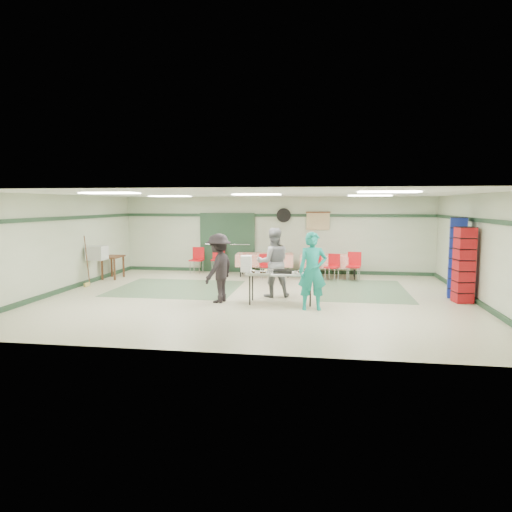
# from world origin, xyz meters

# --- Properties ---
(floor) EXTENTS (11.00, 11.00, 0.00)m
(floor) POSITION_xyz_m (0.00, 0.00, 0.00)
(floor) COLOR beige
(floor) RESTS_ON ground
(ceiling) EXTENTS (11.00, 11.00, 0.00)m
(ceiling) POSITION_xyz_m (0.00, 0.00, 2.70)
(ceiling) COLOR white
(ceiling) RESTS_ON wall_back
(wall_back) EXTENTS (11.00, 0.00, 11.00)m
(wall_back) POSITION_xyz_m (0.00, 4.50, 1.35)
(wall_back) COLOR beige
(wall_back) RESTS_ON floor
(wall_front) EXTENTS (11.00, 0.00, 11.00)m
(wall_front) POSITION_xyz_m (0.00, -4.50, 1.35)
(wall_front) COLOR beige
(wall_front) RESTS_ON floor
(wall_left) EXTENTS (0.00, 9.00, 9.00)m
(wall_left) POSITION_xyz_m (-5.50, 0.00, 1.35)
(wall_left) COLOR beige
(wall_left) RESTS_ON floor
(wall_right) EXTENTS (0.00, 9.00, 9.00)m
(wall_right) POSITION_xyz_m (5.50, 0.00, 1.35)
(wall_right) COLOR beige
(wall_right) RESTS_ON floor
(trim_back) EXTENTS (11.00, 0.06, 0.10)m
(trim_back) POSITION_xyz_m (0.00, 4.47, 2.05)
(trim_back) COLOR #213D28
(trim_back) RESTS_ON wall_back
(baseboard_back) EXTENTS (11.00, 0.06, 0.12)m
(baseboard_back) POSITION_xyz_m (0.00, 4.47, 0.06)
(baseboard_back) COLOR #213D28
(baseboard_back) RESTS_ON floor
(trim_left) EXTENTS (0.06, 9.00, 0.10)m
(trim_left) POSITION_xyz_m (-5.47, 0.00, 2.05)
(trim_left) COLOR #213D28
(trim_left) RESTS_ON wall_back
(baseboard_left) EXTENTS (0.06, 9.00, 0.12)m
(baseboard_left) POSITION_xyz_m (-5.47, 0.00, 0.06)
(baseboard_left) COLOR #213D28
(baseboard_left) RESTS_ON floor
(trim_right) EXTENTS (0.06, 9.00, 0.10)m
(trim_right) POSITION_xyz_m (5.47, 0.00, 2.05)
(trim_right) COLOR #213D28
(trim_right) RESTS_ON wall_back
(baseboard_right) EXTENTS (0.06, 9.00, 0.12)m
(baseboard_right) POSITION_xyz_m (5.47, 0.00, 0.06)
(baseboard_right) COLOR #213D28
(baseboard_right) RESTS_ON floor
(green_patch_a) EXTENTS (3.50, 3.00, 0.01)m
(green_patch_a) POSITION_xyz_m (-2.50, 1.00, 0.00)
(green_patch_a) COLOR #5C7B5A
(green_patch_a) RESTS_ON floor
(green_patch_b) EXTENTS (2.50, 3.50, 0.01)m
(green_patch_b) POSITION_xyz_m (2.80, 1.50, 0.00)
(green_patch_b) COLOR #5C7B5A
(green_patch_b) RESTS_ON floor
(double_door_left) EXTENTS (0.90, 0.06, 2.10)m
(double_door_left) POSITION_xyz_m (-2.20, 4.44, 1.05)
(double_door_left) COLOR #949794
(double_door_left) RESTS_ON floor
(double_door_right) EXTENTS (0.90, 0.06, 2.10)m
(double_door_right) POSITION_xyz_m (-1.25, 4.44, 1.05)
(double_door_right) COLOR #949794
(double_door_right) RESTS_ON floor
(door_frame) EXTENTS (2.00, 0.03, 2.15)m
(door_frame) POSITION_xyz_m (-1.73, 4.42, 1.05)
(door_frame) COLOR #213D28
(door_frame) RESTS_ON floor
(wall_fan) EXTENTS (0.50, 0.10, 0.50)m
(wall_fan) POSITION_xyz_m (0.30, 4.44, 2.05)
(wall_fan) COLOR black
(wall_fan) RESTS_ON wall_back
(scroll_banner) EXTENTS (0.80, 0.02, 0.60)m
(scroll_banner) POSITION_xyz_m (1.50, 4.44, 1.85)
(scroll_banner) COLOR tan
(scroll_banner) RESTS_ON wall_back
(serving_table) EXTENTS (1.71, 0.74, 0.76)m
(serving_table) POSITION_xyz_m (0.68, -0.58, 0.71)
(serving_table) COLOR #B5B5B0
(serving_table) RESTS_ON floor
(sheet_tray_right) EXTENTS (0.54, 0.41, 0.02)m
(sheet_tray_right) POSITION_xyz_m (1.27, -0.64, 0.77)
(sheet_tray_right) COLOR silver
(sheet_tray_right) RESTS_ON serving_table
(sheet_tray_mid) EXTENTS (0.64, 0.49, 0.02)m
(sheet_tray_mid) POSITION_xyz_m (0.54, -0.46, 0.77)
(sheet_tray_mid) COLOR silver
(sheet_tray_mid) RESTS_ON serving_table
(sheet_tray_left) EXTENTS (0.59, 0.45, 0.02)m
(sheet_tray_left) POSITION_xyz_m (0.18, -0.75, 0.77)
(sheet_tray_left) COLOR silver
(sheet_tray_left) RESTS_ON serving_table
(baking_pan) EXTENTS (0.46, 0.30, 0.08)m
(baking_pan) POSITION_xyz_m (0.73, -0.59, 0.80)
(baking_pan) COLOR black
(baking_pan) RESTS_ON serving_table
(foam_box_stack) EXTENTS (0.26, 0.24, 0.41)m
(foam_box_stack) POSITION_xyz_m (-0.19, -0.54, 0.96)
(foam_box_stack) COLOR white
(foam_box_stack) RESTS_ON serving_table
(volunteer_teal) EXTENTS (0.72, 0.53, 1.81)m
(volunteer_teal) POSITION_xyz_m (1.47, -1.14, 0.90)
(volunteer_teal) COLOR #148B7D
(volunteer_teal) RESTS_ON floor
(volunteer_grey) EXTENTS (1.04, 0.91, 1.82)m
(volunteer_grey) POSITION_xyz_m (0.41, 0.22, 0.91)
(volunteer_grey) COLOR gray
(volunteer_grey) RESTS_ON floor
(volunteer_dark) EXTENTS (0.90, 1.23, 1.71)m
(volunteer_dark) POSITION_xyz_m (-0.86, -0.65, 0.86)
(volunteer_dark) COLOR black
(volunteer_dark) RESTS_ON floor
(dining_table_a) EXTENTS (1.95, 0.90, 0.77)m
(dining_table_a) POSITION_xyz_m (1.93, 3.66, 0.57)
(dining_table_a) COLOR red
(dining_table_a) RESTS_ON floor
(dining_table_b) EXTENTS (1.98, 1.00, 0.77)m
(dining_table_b) POSITION_xyz_m (-0.27, 3.66, 0.57)
(dining_table_b) COLOR red
(dining_table_b) RESTS_ON floor
(chair_a) EXTENTS (0.52, 0.52, 0.85)m
(chair_a) POSITION_xyz_m (2.02, 3.09, 0.52)
(chair_a) COLOR red
(chair_a) RESTS_ON floor
(chair_b) EXTENTS (0.45, 0.45, 0.91)m
(chair_b) POSITION_xyz_m (1.43, 3.10, 0.56)
(chair_b) COLOR red
(chair_b) RESTS_ON floor
(chair_c) EXTENTS (0.51, 0.51, 0.92)m
(chair_c) POSITION_xyz_m (2.68, 3.10, 0.56)
(chair_c) COLOR red
(chair_c) RESTS_ON floor
(chair_d) EXTENTS (0.48, 0.48, 0.82)m
(chair_d) POSITION_xyz_m (-0.17, 3.09, 0.50)
(chair_d) COLOR red
(chair_d) RESTS_ON floor
(chair_loose_a) EXTENTS (0.47, 0.47, 0.95)m
(chair_loose_a) POSITION_xyz_m (-1.99, 4.09, 0.58)
(chair_loose_a) COLOR red
(chair_loose_a) RESTS_ON floor
(chair_loose_b) EXTENTS (0.48, 0.48, 0.92)m
(chair_loose_b) POSITION_xyz_m (-2.72, 3.95, 0.56)
(chair_loose_b) COLOR red
(chair_loose_b) RESTS_ON floor
(crate_stack_blue_a) EXTENTS (0.48, 0.48, 2.11)m
(crate_stack_blue_a) POSITION_xyz_m (5.15, 0.80, 1.05)
(crate_stack_blue_a) COLOR navy
(crate_stack_blue_a) RESTS_ON floor
(crate_stack_red) EXTENTS (0.47, 0.47, 1.89)m
(crate_stack_red) POSITION_xyz_m (5.15, 0.18, 0.94)
(crate_stack_red) COLOR #A01013
(crate_stack_red) RESTS_ON floor
(crate_stack_blue_b) EXTENTS (0.40, 0.40, 1.17)m
(crate_stack_blue_b) POSITION_xyz_m (5.15, 0.22, 0.59)
(crate_stack_blue_b) COLOR navy
(crate_stack_blue_b) RESTS_ON floor
(printer_table) EXTENTS (0.53, 0.82, 0.74)m
(printer_table) POSITION_xyz_m (-5.15, 2.40, 0.63)
(printer_table) COLOR brown
(printer_table) RESTS_ON floor
(office_printer) EXTENTS (0.55, 0.48, 0.42)m
(office_printer) POSITION_xyz_m (-5.15, 1.36, 0.96)
(office_printer) COLOR #AFB0AB
(office_printer) RESTS_ON printer_table
(broom) EXTENTS (0.04, 0.24, 1.49)m
(broom) POSITION_xyz_m (-5.23, 0.91, 0.78)
(broom) COLOR brown
(broom) RESTS_ON floor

